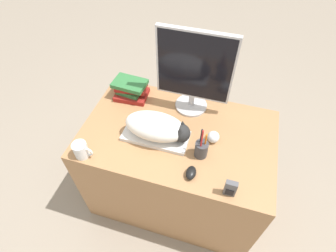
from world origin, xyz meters
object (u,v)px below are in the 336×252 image
object	(u,v)px
keyboard	(156,136)
coffee_mug	(81,150)
phone	(230,188)
pen_cup	(201,149)
cat	(158,127)
monitor	(194,70)
book_stack	(131,89)
baseball	(213,137)
computer_mouse	(191,173)

from	to	relation	value
keyboard	coffee_mug	xyz separation A→B (m)	(-0.35, -0.24, 0.04)
phone	coffee_mug	bearing A→B (deg)	-179.83
keyboard	pen_cup	world-z (taller)	pen_cup
cat	monitor	size ratio (longest dim) A/B	0.71
coffee_mug	book_stack	xyz separation A→B (m)	(0.08, 0.54, 0.01)
cat	phone	xyz separation A→B (m)	(0.45, -0.24, -0.05)
monitor	phone	distance (m)	0.69
keyboard	phone	size ratio (longest dim) A/B	3.65
baseball	keyboard	bearing A→B (deg)	-167.74
coffee_mug	baseball	distance (m)	0.75
book_stack	coffee_mug	bearing A→B (deg)	-97.94
monitor	coffee_mug	size ratio (longest dim) A/B	4.76
cat	keyboard	bearing A→B (deg)	180.00
cat	baseball	size ratio (longest dim) A/B	5.45
computer_mouse	phone	size ratio (longest dim) A/B	0.79
cat	coffee_mug	distance (m)	0.45
keyboard	monitor	bearing A→B (deg)	66.14
coffee_mug	computer_mouse	bearing A→B (deg)	4.80
pen_cup	baseball	xyz separation A→B (m)	(0.05, 0.12, -0.02)
baseball	phone	distance (m)	0.34
coffee_mug	baseball	size ratio (longest dim) A/B	1.62
coffee_mug	cat	bearing A→B (deg)	33.24
pen_cup	phone	world-z (taller)	pen_cup
book_stack	cat	bearing A→B (deg)	-45.54
baseball	computer_mouse	bearing A→B (deg)	-104.83
book_stack	keyboard	bearing A→B (deg)	-47.37
keyboard	cat	size ratio (longest dim) A/B	1.02
phone	pen_cup	bearing A→B (deg)	134.26
keyboard	monitor	size ratio (longest dim) A/B	0.72
computer_mouse	baseball	world-z (taller)	baseball
cat	phone	size ratio (longest dim) A/B	3.58
computer_mouse	coffee_mug	bearing A→B (deg)	-175.20
cat	phone	distance (m)	0.51
pen_cup	phone	size ratio (longest dim) A/B	2.12
cat	coffee_mug	size ratio (longest dim) A/B	3.37
keyboard	book_stack	distance (m)	0.41
computer_mouse	baseball	distance (m)	0.27
pen_cup	baseball	world-z (taller)	pen_cup
computer_mouse	coffee_mug	xyz separation A→B (m)	(-0.61, -0.05, 0.03)
keyboard	cat	xyz separation A→B (m)	(0.02, 0.00, 0.09)
keyboard	phone	world-z (taller)	phone
keyboard	monitor	xyz separation A→B (m)	(0.14, 0.32, 0.28)
computer_mouse	phone	world-z (taller)	phone
phone	book_stack	distance (m)	0.92
coffee_mug	phone	world-z (taller)	phone
keyboard	computer_mouse	world-z (taller)	computer_mouse
monitor	coffee_mug	xyz separation A→B (m)	(-0.49, -0.56, -0.25)
cat	book_stack	distance (m)	0.42
monitor	book_stack	size ratio (longest dim) A/B	2.34
pen_cup	cat	bearing A→B (deg)	169.79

